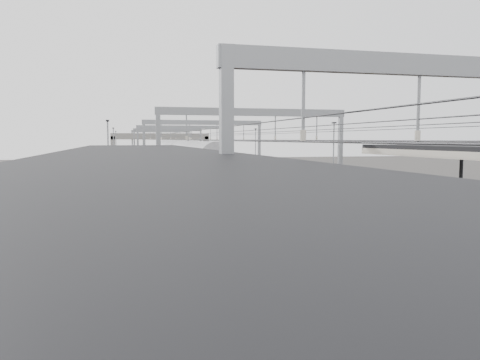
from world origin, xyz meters
TOP-DOWN VIEW (x-y plane):
  - platform_left at (-8.00, 45.00)m, footprint 4.00×120.00m
  - platform_right at (8.00, 45.00)m, footprint 4.00×120.00m
  - tracks at (0.00, 45.00)m, footprint 11.40×140.00m
  - overhead_line at (0.00, 51.62)m, footprint 13.00×140.00m
  - canopy_left at (-8.02, 2.99)m, footprint 4.40×30.00m
  - overbridge at (0.00, 100.00)m, footprint 22.00×2.20m
  - wall_left at (-11.20, 45.00)m, footprint 0.30×120.00m
  - wall_right at (11.20, 45.00)m, footprint 0.30×120.00m
  - train at (-1.50, 47.86)m, footprint 2.72×49.53m
  - signal_green at (-5.20, 70.97)m, footprint 0.32×0.32m
  - signal_red_near at (3.20, 67.25)m, footprint 0.32×0.32m
  - signal_red_far at (5.40, 67.98)m, footprint 0.32×0.32m

SIDE VIEW (x-z plane):
  - tracks at x=0.00m, z-range -0.05..0.15m
  - platform_left at x=-8.00m, z-range 0.00..1.00m
  - platform_right at x=8.00m, z-range 0.00..1.00m
  - wall_left at x=-11.20m, z-range 0.00..3.20m
  - wall_right at x=11.20m, z-range 0.00..3.20m
  - train at x=-1.50m, z-range -0.04..4.26m
  - signal_green at x=-5.20m, z-range 0.68..4.15m
  - signal_red_near at x=3.20m, z-range 0.68..4.15m
  - signal_red_far at x=5.40m, z-range 0.68..4.15m
  - canopy_left at x=-8.02m, z-range 2.97..7.21m
  - overbridge at x=0.00m, z-range 1.86..8.76m
  - overhead_line at x=0.00m, z-range 2.84..9.44m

